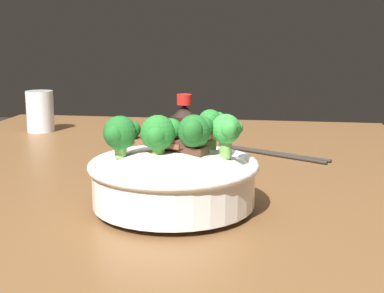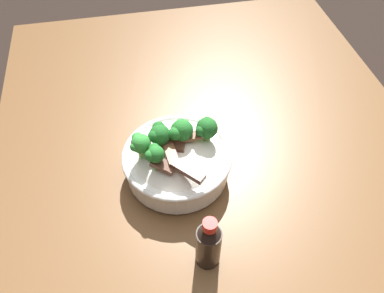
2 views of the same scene
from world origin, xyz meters
name	(u,v)px [view 1 (image 1 of 2)]	position (x,y,z in m)	size (l,w,h in m)	color
dining_table	(121,257)	(0.00, 0.00, 0.64)	(1.48, 1.03, 0.74)	brown
rice_bowl	(174,173)	(0.05, 0.09, 0.79)	(0.24, 0.24, 0.14)	white
drinking_glass	(40,113)	(-0.49, -0.34, 0.79)	(0.07, 0.07, 0.10)	white
chopsticks_pair	(277,154)	(-0.31, 0.24, 0.75)	(0.12, 0.20, 0.01)	#28231E
soy_sauce_bottle	(184,137)	(-0.17, 0.07, 0.80)	(0.05, 0.05, 0.14)	black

